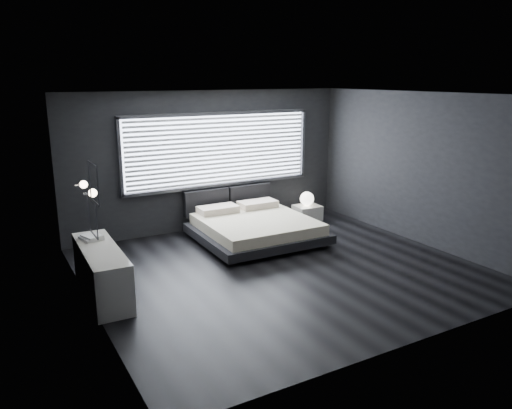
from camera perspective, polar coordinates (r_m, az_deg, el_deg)
room at (r=7.85m, az=3.05°, el=2.19°), size 6.04×6.00×2.80m
window at (r=10.23m, az=-4.13°, el=6.25°), size 4.14×0.09×1.52m
headboard at (r=10.44m, az=-3.19°, el=0.62°), size 1.96×0.16×0.52m
sconce_near at (r=6.79m, az=-18.18°, el=1.26°), size 0.18×0.11×0.11m
sconce_far at (r=7.37m, az=-19.13°, el=2.18°), size 0.18×0.11×0.11m
wall_art_upper at (r=6.14m, az=-18.06°, el=2.33°), size 0.01×0.48×0.48m
wall_art_lower at (r=6.49m, az=-18.19°, el=-1.33°), size 0.01×0.48×0.48m
bed at (r=9.53m, az=-0.05°, el=-2.63°), size 2.23×2.13×0.57m
nightstand at (r=11.00m, az=5.88°, el=-0.93°), size 0.57×0.48×0.32m
orb_lamp at (r=10.94m, az=5.84°, el=0.66°), size 0.30×0.30×0.30m
dresser at (r=7.51m, az=-17.21°, el=-7.35°), size 0.55×1.80×0.72m
book_stack at (r=7.80m, az=-18.30°, el=-3.57°), size 0.33×0.40×0.07m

